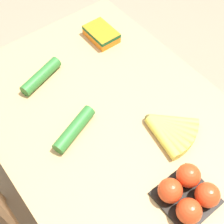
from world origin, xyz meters
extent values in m
plane|color=gray|center=(0.00, 0.00, 0.00)|extent=(12.00, 12.00, 0.00)
cube|color=tan|center=(0.00, 0.00, 0.73)|extent=(1.16, 0.82, 0.03)
cylinder|color=tan|center=(0.52, -0.35, 0.36)|extent=(0.06, 0.06, 0.71)
sphere|color=brown|center=(-0.10, -0.09, 0.76)|extent=(0.03, 0.03, 0.03)
cylinder|color=#DBCC47|center=(-0.18, -0.08, 0.76)|extent=(0.18, 0.06, 0.04)
cylinder|color=#DBCC47|center=(-0.19, -0.09, 0.76)|extent=(0.18, 0.04, 0.04)
cylinder|color=#DBCC47|center=(-0.18, -0.11, 0.76)|extent=(0.18, 0.06, 0.04)
cylinder|color=#DBCC47|center=(-0.18, -0.12, 0.76)|extent=(0.18, 0.09, 0.04)
cylinder|color=#DBCC47|center=(-0.18, -0.13, 0.76)|extent=(0.17, 0.11, 0.04)
cylinder|color=#DBCC47|center=(-0.17, -0.14, 0.76)|extent=(0.16, 0.13, 0.04)
cylinder|color=#DBCC47|center=(-0.16, -0.15, 0.76)|extent=(0.15, 0.15, 0.04)
cube|color=black|center=(-0.38, 0.01, 0.75)|extent=(0.17, 0.17, 0.01)
sphere|color=red|center=(-0.42, -0.03, 0.79)|extent=(0.08, 0.08, 0.08)
sphere|color=red|center=(-0.34, -0.03, 0.79)|extent=(0.08, 0.08, 0.08)
sphere|color=red|center=(-0.42, 0.05, 0.79)|extent=(0.08, 0.08, 0.08)
sphere|color=red|center=(-0.34, 0.05, 0.79)|extent=(0.08, 0.08, 0.08)
cube|color=orange|center=(0.36, -0.22, 0.77)|extent=(0.15, 0.10, 0.05)
cube|color=#145123|center=(0.36, -0.22, 0.78)|extent=(0.15, 0.10, 0.02)
cylinder|color=#2D702D|center=(0.31, 0.11, 0.77)|extent=(0.10, 0.20, 0.05)
cylinder|color=#2D702D|center=(0.03, 0.15, 0.77)|extent=(0.11, 0.20, 0.05)
camera|label=1|loc=(-0.50, 0.39, 1.70)|focal=50.00mm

